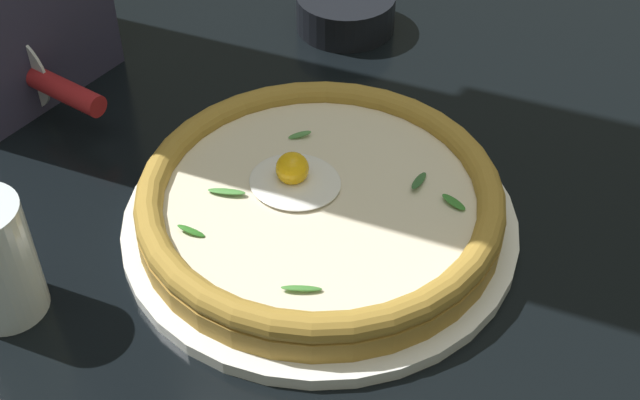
# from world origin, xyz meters

# --- Properties ---
(ground_plane) EXTENTS (2.40, 2.40, 0.03)m
(ground_plane) POSITION_xyz_m (0.00, 0.00, -0.01)
(ground_plane) COLOR black
(ground_plane) RESTS_ON ground
(pizza_plate) EXTENTS (0.34, 0.34, 0.01)m
(pizza_plate) POSITION_xyz_m (0.04, -0.02, 0.01)
(pizza_plate) COLOR white
(pizza_plate) RESTS_ON ground
(pizza) EXTENTS (0.31, 0.31, 0.05)m
(pizza) POSITION_xyz_m (0.04, -0.02, 0.03)
(pizza) COLOR #AF8334
(pizza) RESTS_ON pizza_plate
(side_bowl) EXTENTS (0.11, 0.11, 0.04)m
(side_bowl) POSITION_xyz_m (0.15, -0.32, 0.02)
(side_bowl) COLOR black
(side_bowl) RESTS_ON ground
(pizza_cutter) EXTENTS (0.16, 0.04, 0.09)m
(pizza_cutter) POSITION_xyz_m (0.34, -0.05, 0.04)
(pizza_cutter) COLOR silver
(pizza_cutter) RESTS_ON ground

